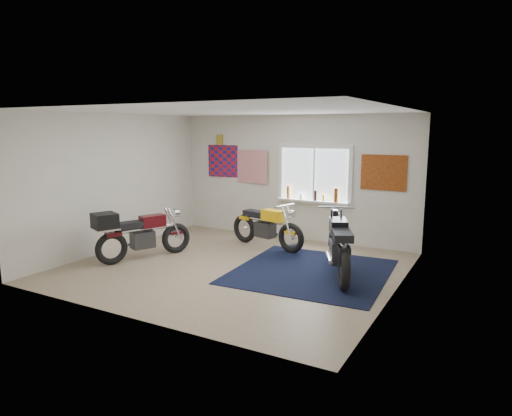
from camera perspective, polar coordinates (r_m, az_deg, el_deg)
The scene contains 10 objects.
ground at distance 8.10m, azimuth -2.77°, elevation -7.40°, with size 5.50×5.50×0.00m, color #9E896B.
room_shell at distance 7.77m, azimuth -2.87°, elevation 4.22°, with size 5.50×5.50×5.50m.
navy_rug at distance 7.90m, azimuth 6.91°, elevation -7.87°, with size 2.50×2.60×0.01m, color black.
window_assembly at distance 9.78m, azimuth 7.30°, elevation 3.73°, with size 1.66×0.17×1.26m.
oil_bottles at distance 9.73m, azimuth 7.59°, elevation 1.67°, with size 1.17×0.09×0.30m.
flag_display at distance 10.85m, azimuth -4.58°, elevation 8.52°, with size 1.60×0.10×1.17m.
triumph_poster at distance 9.34m, azimuth 15.66°, elevation 4.27°, with size 0.90×0.03×0.70m, color #A54C14.
yellow_triumph at distance 9.33m, azimuth 1.32°, elevation -2.44°, with size 1.85×0.66×0.94m.
black_chrome_bike at distance 7.66m, azimuth 10.33°, elevation -4.90°, with size 1.03×1.96×1.08m.
maroon_tourer at distance 8.70m, azimuth -14.66°, elevation -3.12°, with size 1.02×1.81×0.96m.
Camera 1 is at (4.06, -6.58, 2.42)m, focal length 32.00 mm.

